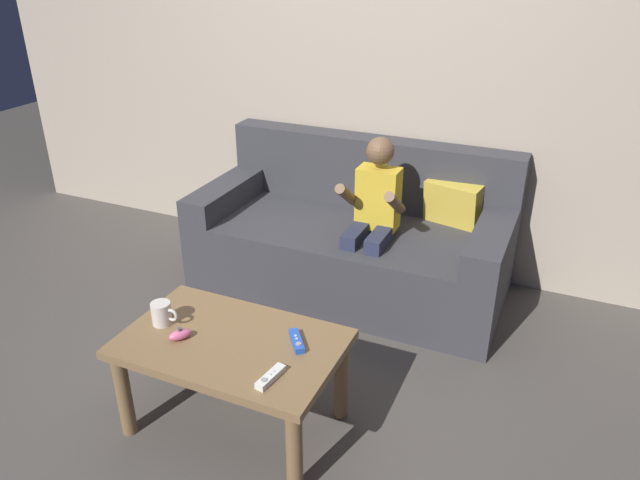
% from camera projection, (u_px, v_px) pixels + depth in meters
% --- Properties ---
extents(ground_plane, '(10.23, 10.23, 0.00)m').
position_uv_depth(ground_plane, '(228.00, 401.00, 2.64)').
color(ground_plane, '#4C4742').
extents(wall_back, '(5.11, 0.05, 2.50)m').
position_uv_depth(wall_back, '(362.00, 52.00, 3.37)').
color(wall_back, '#B2A38E').
rests_on(wall_back, ground).
extents(couch, '(1.71, 0.80, 0.81)m').
position_uv_depth(couch, '(354.00, 240.00, 3.43)').
color(couch, '#38383D').
rests_on(couch, ground).
extents(person_seated_on_couch, '(0.31, 0.38, 0.93)m').
position_uv_depth(person_seated_on_couch, '(372.00, 216.00, 3.12)').
color(person_seated_on_couch, '#282D47').
rests_on(person_seated_on_couch, ground).
extents(coffee_table, '(0.85, 0.54, 0.42)m').
position_uv_depth(coffee_table, '(232.00, 355.00, 2.37)').
color(coffee_table, brown).
rests_on(coffee_table, ground).
extents(game_remote_blue_near_edge, '(0.11, 0.13, 0.03)m').
position_uv_depth(game_remote_blue_near_edge, '(297.00, 341.00, 2.31)').
color(game_remote_blue_near_edge, blue).
rests_on(game_remote_blue_near_edge, coffee_table).
extents(nunchuk_pink, '(0.09, 0.10, 0.05)m').
position_uv_depth(nunchuk_pink, '(180.00, 335.00, 2.34)').
color(nunchuk_pink, pink).
rests_on(nunchuk_pink, coffee_table).
extents(game_remote_white_far_corner, '(0.06, 0.14, 0.03)m').
position_uv_depth(game_remote_white_far_corner, '(271.00, 377.00, 2.12)').
color(game_remote_white_far_corner, white).
rests_on(game_remote_white_far_corner, coffee_table).
extents(coffee_mug, '(0.12, 0.08, 0.10)m').
position_uv_depth(coffee_mug, '(162.00, 313.00, 2.42)').
color(coffee_mug, silver).
rests_on(coffee_mug, coffee_table).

